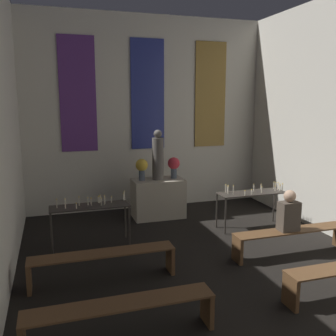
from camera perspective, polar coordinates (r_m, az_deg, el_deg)
wall_back at (r=9.75m, az=-3.21°, el=8.36°), size 6.41×0.16×4.90m
altar at (r=9.08m, az=-1.52°, el=-4.62°), size 1.22×0.70×0.94m
statue at (r=8.88m, az=-1.55°, el=1.74°), size 0.27×0.27×1.19m
flower_vase_left at (r=8.81m, az=-4.02°, el=0.18°), size 0.29×0.29×0.51m
flower_vase_right at (r=9.03m, az=0.89°, el=0.45°), size 0.29×0.29×0.51m
candle_rack_left at (r=7.42m, az=-11.78°, el=-6.28°), size 1.51×0.49×1.00m
candle_rack_right at (r=8.48m, az=12.63°, el=-4.20°), size 1.51×0.49×1.01m
pew_third_left at (r=4.75m, az=-7.16°, el=-20.99°), size 2.26×0.36×0.48m
pew_back_left at (r=6.10m, az=-9.84°, el=-13.62°), size 2.26×0.36×0.48m
pew_back_right at (r=7.33m, az=18.32°, el=-9.83°), size 2.26×0.36×0.48m
person_seated at (r=7.14m, az=17.94°, el=-6.47°), size 0.36×0.24×0.75m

